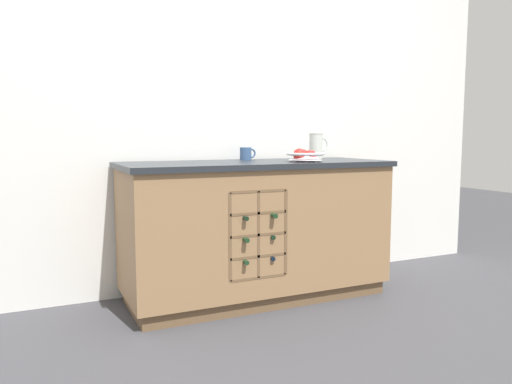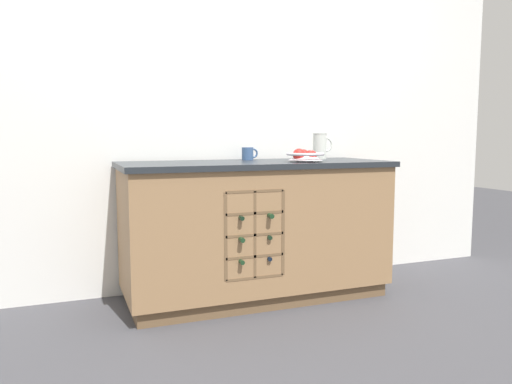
{
  "view_description": "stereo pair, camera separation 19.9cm",
  "coord_description": "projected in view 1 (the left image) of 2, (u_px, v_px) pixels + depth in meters",
  "views": [
    {
      "loc": [
        -1.36,
        -2.92,
        1.06
      ],
      "look_at": [
        0.0,
        0.0,
        0.7
      ],
      "focal_mm": 35.0,
      "sensor_mm": 36.0,
      "label": 1
    },
    {
      "loc": [
        -1.17,
        -3.0,
        1.06
      ],
      "look_at": [
        0.0,
        0.0,
        0.7
      ],
      "focal_mm": 35.0,
      "sensor_mm": 36.0,
      "label": 2
    }
  ],
  "objects": [
    {
      "name": "fruit_bowl",
      "position": [
        305.0,
        155.0,
        3.21
      ],
      "size": [
        0.24,
        0.24,
        0.09
      ],
      "color": "silver",
      "rests_on": "kitchen_island"
    },
    {
      "name": "back_wall",
      "position": [
        233.0,
        106.0,
        3.53
      ],
      "size": [
        4.4,
        0.06,
        2.55
      ],
      "primitive_type": "cube",
      "color": "white",
      "rests_on": "ground_plane"
    },
    {
      "name": "kitchen_island",
      "position": [
        256.0,
        229.0,
        3.26
      ],
      "size": [
        1.74,
        0.7,
        0.9
      ],
      "color": "brown",
      "rests_on": "ground_plane"
    },
    {
      "name": "ceramic_mug",
      "position": [
        246.0,
        154.0,
        3.43
      ],
      "size": [
        0.12,
        0.08,
        0.09
      ],
      "color": "#385684",
      "rests_on": "kitchen_island"
    },
    {
      "name": "ground_plane",
      "position": [
        256.0,
        297.0,
        3.32
      ],
      "size": [
        14.0,
        14.0,
        0.0
      ],
      "primitive_type": "plane",
      "color": "#424247"
    },
    {
      "name": "white_pitcher",
      "position": [
        316.0,
        145.0,
        3.61
      ],
      "size": [
        0.16,
        0.1,
        0.19
      ],
      "color": "silver",
      "rests_on": "kitchen_island"
    }
  ]
}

